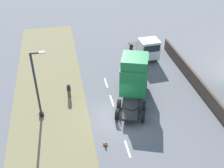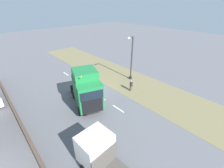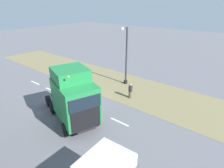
% 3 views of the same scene
% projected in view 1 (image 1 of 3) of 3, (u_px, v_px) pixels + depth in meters
% --- Properties ---
extents(ground_plane, '(120.00, 120.00, 0.00)m').
position_uv_depth(ground_plane, '(117.00, 117.00, 25.50)').
color(ground_plane, slate).
rests_on(ground_plane, ground).
extents(grass_verge, '(7.00, 44.00, 0.01)m').
position_uv_depth(grass_verge, '(50.00, 126.00, 24.52)').
color(grass_verge, olive).
rests_on(grass_verge, ground).
extents(lane_markings, '(0.16, 14.60, 0.00)m').
position_uv_depth(lane_markings, '(119.00, 122.00, 24.93)').
color(lane_markings, white).
rests_on(lane_markings, ground).
extents(boundary_wall, '(0.25, 24.00, 1.42)m').
position_uv_depth(boundary_wall, '(210.00, 99.00, 26.57)').
color(boundary_wall, '#4C3D33').
rests_on(boundary_wall, ground).
extents(lorry_cab, '(4.60, 7.18, 4.66)m').
position_uv_depth(lorry_cab, '(134.00, 76.00, 27.06)').
color(lorry_cab, black).
rests_on(lorry_cab, ground).
extents(flatbed_truck, '(2.53, 5.50, 2.80)m').
position_uv_depth(flatbed_truck, '(147.00, 49.00, 33.47)').
color(flatbed_truck, silver).
rests_on(flatbed_truck, ground).
extents(lamp_post, '(1.33, 0.43, 6.55)m').
position_uv_depth(lamp_post, '(38.00, 90.00, 23.98)').
color(lamp_post, black).
rests_on(lamp_post, ground).
extents(pedestrian, '(0.39, 0.39, 1.55)m').
position_uv_depth(pedestrian, '(69.00, 90.00, 27.65)').
color(pedestrian, brown).
rests_on(pedestrian, ground).
extents(traffic_cone_lead, '(0.36, 0.36, 0.58)m').
position_uv_depth(traffic_cone_lead, '(105.00, 143.00, 22.52)').
color(traffic_cone_lead, black).
rests_on(traffic_cone_lead, ground).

